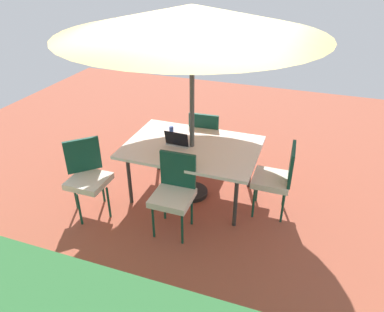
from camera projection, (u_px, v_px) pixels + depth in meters
ground_plane at (192, 194)px, 5.11m from camera, size 10.00×10.00×0.02m
dining_table at (192, 149)px, 4.75m from camera, size 1.74×1.21×0.77m
patio_umbrella at (192, 20)px, 3.95m from camera, size 3.07×3.07×2.50m
chair_northeast at (87, 174)px, 4.52m from camera, size 0.59×0.59×0.98m
chair_north at (174, 190)px, 4.22m from camera, size 0.46×0.47×0.98m
chair_west at (277, 176)px, 4.48m from camera, size 0.47×0.46×0.98m
chair_south at (206, 137)px, 5.44m from camera, size 0.46×0.47×0.98m
laptop at (179, 141)px, 4.73m from camera, size 0.33×0.26×0.21m
cup at (171, 130)px, 5.03m from camera, size 0.06×0.06×0.10m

